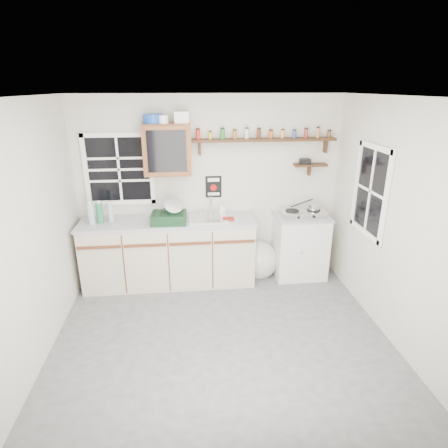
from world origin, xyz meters
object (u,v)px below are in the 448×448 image
at_px(main_cabinet, 169,252).
at_px(right_cabinet, 300,245).
at_px(dish_rack, 170,215).
at_px(hotplate, 303,213).
at_px(upper_cabinet, 167,149).
at_px(spice_shelf, 264,139).

relative_size(main_cabinet, right_cabinet, 2.54).
xyz_separation_m(dish_rack, hotplate, (1.80, 0.11, -0.08)).
height_order(upper_cabinet, spice_shelf, upper_cabinet).
relative_size(upper_cabinet, dish_rack, 1.42).
bearing_deg(hotplate, right_cabinet, 89.77).
bearing_deg(upper_cabinet, main_cabinet, -103.68).
bearing_deg(main_cabinet, right_cabinet, 0.79).
height_order(upper_cabinet, hotplate, upper_cabinet).
distance_m(right_cabinet, spice_shelf, 1.58).
bearing_deg(spice_shelf, hotplate, -21.18).
xyz_separation_m(upper_cabinet, spice_shelf, (1.27, 0.07, 0.11)).
bearing_deg(hotplate, spice_shelf, 155.96).
height_order(right_cabinet, spice_shelf, spice_shelf).
distance_m(dish_rack, hotplate, 1.80).
distance_m(right_cabinet, upper_cabinet, 2.26).
distance_m(main_cabinet, upper_cabinet, 1.37).
xyz_separation_m(upper_cabinet, dish_rack, (0.00, -0.25, -0.80)).
relative_size(dish_rack, hotplate, 0.75).
bearing_deg(main_cabinet, dish_rack, -69.21).
relative_size(right_cabinet, spice_shelf, 0.48).
distance_m(main_cabinet, right_cabinet, 1.84).
bearing_deg(spice_shelf, upper_cabinet, -176.87).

